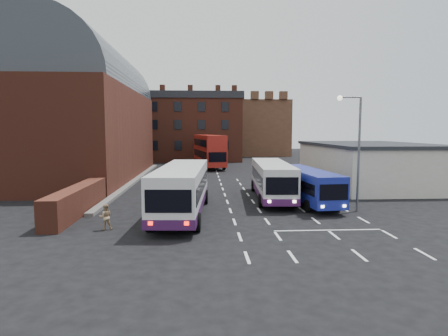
{
  "coord_description": "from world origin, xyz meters",
  "views": [
    {
      "loc": [
        -1.93,
        -22.91,
        5.51
      ],
      "look_at": [
        0.0,
        10.0,
        2.2
      ],
      "focal_mm": 30.0,
      "sensor_mm": 36.0,
      "label": 1
    }
  ],
  "objects": [
    {
      "name": "bus_red_double",
      "position": [
        -0.91,
        32.62,
        2.57
      ],
      "size": [
        4.76,
        12.4,
        4.84
      ],
      "rotation": [
        0.0,
        0.0,
        3.31
      ],
      "color": "#A01D15",
      "rests_on": "ground"
    },
    {
      "name": "bus_white_outbound",
      "position": [
        -3.24,
        1.33,
        1.88
      ],
      "size": [
        3.53,
        11.82,
        3.18
      ],
      "rotation": [
        0.0,
        0.0,
        -0.07
      ],
      "color": "silver",
      "rests_on": "ground"
    },
    {
      "name": "ground",
      "position": [
        0.0,
        0.0,
        0.0
      ],
      "size": [
        180.0,
        180.0,
        0.0
      ],
      "primitive_type": "plane",
      "color": "black"
    },
    {
      "name": "bus_blue",
      "position": [
        6.0,
        4.68,
        1.51
      ],
      "size": [
        2.94,
        9.55,
        2.56
      ],
      "rotation": [
        0.0,
        0.0,
        3.22
      ],
      "color": "navy",
      "rests_on": "ground"
    },
    {
      "name": "bus_white_inbound",
      "position": [
        3.67,
        6.63,
        1.74
      ],
      "size": [
        3.24,
        10.91,
        2.94
      ],
      "rotation": [
        0.0,
        0.0,
        3.08
      ],
      "color": "silver",
      "rests_on": "ground"
    },
    {
      "name": "forecourt_wall",
      "position": [
        -10.2,
        2.0,
        0.9
      ],
      "size": [
        1.2,
        10.0,
        1.8
      ],
      "primitive_type": "cube",
      "color": "#602B1E",
      "rests_on": "ground"
    },
    {
      "name": "street_lamp",
      "position": [
        8.33,
        1.66,
        4.73
      ],
      "size": [
        1.58,
        0.51,
        7.84
      ],
      "rotation": [
        0.0,
        0.0,
        -0.19
      ],
      "color": "#58595C",
      "rests_on": "ground"
    },
    {
      "name": "brick_terrace",
      "position": [
        -6.0,
        46.0,
        5.5
      ],
      "size": [
        22.0,
        10.0,
        11.0
      ],
      "primitive_type": "cube",
      "color": "brown",
      "rests_on": "ground"
    },
    {
      "name": "cream_building",
      "position": [
        15.0,
        14.0,
        2.16
      ],
      "size": [
        10.4,
        16.4,
        4.25
      ],
      "color": "beige",
      "rests_on": "ground"
    },
    {
      "name": "pedestrian_red",
      "position": [
        -4.76,
        -1.68,
        0.9
      ],
      "size": [
        0.75,
        0.61,
        1.79
      ],
      "primitive_type": "imported",
      "rotation": [
        0.0,
        0.0,
        3.46
      ],
      "color": "#8D0A01",
      "rests_on": "ground"
    },
    {
      "name": "pedestrian_beige",
      "position": [
        -7.32,
        -2.15,
        0.73
      ],
      "size": [
        0.83,
        0.72,
        1.45
      ],
      "primitive_type": "imported",
      "rotation": [
        0.0,
        0.0,
        3.42
      ],
      "color": "tan",
      "rests_on": "ground"
    },
    {
      "name": "castle_keep",
      "position": [
        6.0,
        66.0,
        6.0
      ],
      "size": [
        22.0,
        22.0,
        12.0
      ],
      "primitive_type": "cube",
      "color": "brown",
      "rests_on": "ground"
    },
    {
      "name": "railway_station",
      "position": [
        -15.5,
        21.0,
        7.64
      ],
      "size": [
        12.0,
        28.0,
        16.0
      ],
      "color": "#602B1E",
      "rests_on": "ground"
    }
  ]
}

